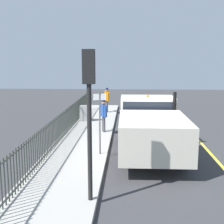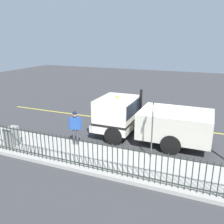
# 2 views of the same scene
# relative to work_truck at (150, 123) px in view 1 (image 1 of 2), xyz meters

# --- Properties ---
(ground_plane) EXTENTS (58.42, 58.42, 0.00)m
(ground_plane) POSITION_rel_work_truck_xyz_m (-0.02, 0.91, -1.22)
(ground_plane) COLOR #38383A
(ground_plane) RESTS_ON ground
(sidewalk_slab) EXTENTS (2.52, 26.55, 0.15)m
(sidewalk_slab) POSITION_rel_work_truck_xyz_m (2.98, 0.91, -1.15)
(sidewalk_slab) COLOR #A3A099
(sidewalk_slab) RESTS_ON ground
(lane_marking) EXTENTS (0.12, 23.90, 0.01)m
(lane_marking) POSITION_rel_work_truck_xyz_m (-2.53, 0.91, -1.22)
(lane_marking) COLOR yellow
(lane_marking) RESTS_ON ground
(work_truck) EXTENTS (2.54, 6.00, 2.49)m
(work_truck) POSITION_rel_work_truck_xyz_m (0.00, 0.00, 0.00)
(work_truck) COLOR silver
(work_truck) RESTS_ON ground
(worker_standing) EXTENTS (0.38, 0.59, 1.71)m
(worker_standing) POSITION_rel_work_truck_xyz_m (2.17, -2.86, -0.02)
(worker_standing) COLOR #264C99
(worker_standing) RESTS_ON sidewalk_slab
(pedestrian_distant) EXTENTS (0.37, 0.62, 1.77)m
(pedestrian_distant) POSITION_rel_work_truck_xyz_m (2.42, -8.92, 0.01)
(pedestrian_distant) COLOR orange
(pedestrian_distant) RESTS_ON sidewalk_slab
(iron_fence) EXTENTS (0.04, 22.61, 1.26)m
(iron_fence) POSITION_rel_work_truck_xyz_m (4.01, 0.91, -0.43)
(iron_fence) COLOR #2D332D
(iron_fence) RESTS_ON sidewalk_slab
(traffic_light_near) EXTENTS (0.31, 0.23, 3.92)m
(traffic_light_near) POSITION_rel_work_truck_xyz_m (1.90, 4.86, 1.72)
(traffic_light_near) COLOR black
(traffic_light_near) RESTS_ON sidewalk_slab
(utility_cabinet) EXTENTS (0.67, 0.42, 0.95)m
(utility_cabinet) POSITION_rel_work_truck_xyz_m (3.51, -5.65, -0.59)
(utility_cabinet) COLOR gray
(utility_cabinet) RESTS_ON sidewalk_slab
(traffic_cone) EXTENTS (0.44, 0.44, 0.63)m
(traffic_cone) POSITION_rel_work_truck_xyz_m (-2.16, -1.45, -0.91)
(traffic_cone) COLOR orange
(traffic_cone) RESTS_ON ground
(street_sign) EXTENTS (0.49, 0.17, 2.47)m
(street_sign) POSITION_rel_work_truck_xyz_m (2.01, 0.90, 0.47)
(street_sign) COLOR #4C4C4C
(street_sign) RESTS_ON sidewalk_slab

